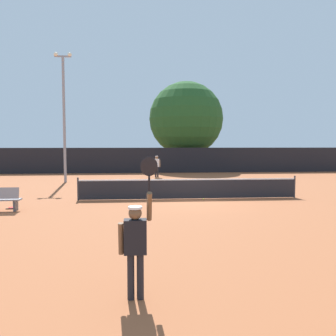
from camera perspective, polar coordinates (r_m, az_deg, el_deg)
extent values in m
plane|color=#9E5633|center=(16.49, 3.51, -5.14)|extent=(120.00, 120.00, 0.00)
cube|color=#232328|center=(16.42, 3.52, -3.50)|extent=(10.41, 0.03, 0.91)
cube|color=white|center=(16.37, 3.53, -1.93)|extent=(10.41, 0.04, 0.06)
cylinder|color=#333338|center=(16.50, -14.71, -3.39)|extent=(0.08, 0.08, 1.07)
cylinder|color=#333338|center=(17.91, 20.26, -2.92)|extent=(0.08, 0.08, 1.07)
cube|color=black|center=(30.96, -0.37, 1.30)|extent=(33.48, 0.12, 2.26)
cube|color=black|center=(5.91, -5.45, -11.26)|extent=(0.38, 0.22, 0.58)
sphere|color=brown|center=(5.82, -5.48, -7.48)|extent=(0.22, 0.22, 0.22)
cylinder|color=white|center=(5.80, -5.48, -6.56)|extent=(0.23, 0.23, 0.04)
cylinder|color=black|center=(6.13, -6.19, -17.47)|extent=(0.12, 0.12, 0.79)
cylinder|color=black|center=(6.13, -4.62, -17.47)|extent=(0.12, 0.12, 0.79)
cylinder|color=brown|center=(5.93, -7.82, -11.54)|extent=(0.09, 0.17, 0.56)
cylinder|color=brown|center=(5.88, -3.12, -6.40)|extent=(0.09, 0.31, 0.54)
cylinder|color=black|center=(5.88, -3.15, -2.58)|extent=(0.04, 0.11, 0.28)
ellipsoid|color=black|center=(5.92, -3.18, 0.28)|extent=(0.30, 0.13, 0.36)
cube|color=white|center=(26.70, -1.88, 0.86)|extent=(0.38, 0.22, 0.61)
sphere|color=#8C6647|center=(26.68, -1.89, 1.76)|extent=(0.23, 0.23, 0.23)
cylinder|color=white|center=(26.68, -1.89, 1.97)|extent=(0.25, 0.25, 0.04)
cylinder|color=black|center=(26.75, -2.05, -0.68)|extent=(0.12, 0.12, 0.83)
cylinder|color=black|center=(26.75, -1.71, -0.68)|extent=(0.12, 0.12, 0.83)
cylinder|color=#8C6647|center=(26.69, -2.40, 0.79)|extent=(0.09, 0.18, 0.58)
cylinder|color=#8C6647|center=(26.71, -1.37, 0.80)|extent=(0.09, 0.16, 0.58)
sphere|color=#CCE033|center=(16.36, 5.92, -5.11)|extent=(0.07, 0.07, 0.07)
cylinder|color=black|center=(15.29, -24.85, -6.17)|extent=(0.28, 0.04, 0.04)
ellipsoid|color=red|center=(15.59, -24.44, -5.97)|extent=(0.28, 0.36, 0.04)
cube|color=#4C4C51|center=(14.82, -23.96, -5.66)|extent=(0.08, 0.36, 0.45)
cylinder|color=gray|center=(24.34, -16.85, 7.55)|extent=(0.18, 0.18, 8.37)
cube|color=gray|center=(24.97, -17.06, 17.30)|extent=(1.10, 0.10, 0.10)
sphere|color=#F2EDCC|center=(25.09, -18.12, 17.51)|extent=(0.28, 0.28, 0.28)
sphere|color=#F2EDCC|center=(24.91, -16.01, 17.66)|extent=(0.28, 0.28, 0.28)
cylinder|color=brown|center=(34.73, 2.99, 1.67)|extent=(0.56, 0.56, 2.35)
sphere|color=#235123|center=(34.79, 3.01, 8.17)|extent=(7.36, 7.36, 7.36)
cube|color=red|center=(38.67, -6.27, 1.05)|extent=(2.10, 4.29, 0.90)
cube|color=#2D333D|center=(38.34, -6.29, 2.17)|extent=(1.80, 2.28, 0.64)
cylinder|color=black|center=(40.12, -7.42, 0.72)|extent=(0.22, 0.60, 0.60)
cylinder|color=black|center=(40.07, -4.99, 0.73)|extent=(0.22, 0.60, 0.60)
cylinder|color=black|center=(37.33, -7.63, 0.46)|extent=(0.22, 0.60, 0.60)
cylinder|color=black|center=(37.28, -5.02, 0.48)|extent=(0.22, 0.60, 0.60)
cube|color=black|center=(37.95, 2.57, 1.01)|extent=(2.30, 4.36, 0.90)
cube|color=#2D333D|center=(37.62, 2.63, 2.15)|extent=(1.90, 2.35, 0.64)
cylinder|color=black|center=(39.26, 1.08, 0.68)|extent=(0.22, 0.60, 0.60)
cylinder|color=black|center=(39.47, 3.54, 0.69)|extent=(0.22, 0.60, 0.60)
cylinder|color=black|center=(36.48, 1.52, 0.41)|extent=(0.22, 0.60, 0.60)
cylinder|color=black|center=(36.70, 4.16, 0.43)|extent=(0.22, 0.60, 0.60)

